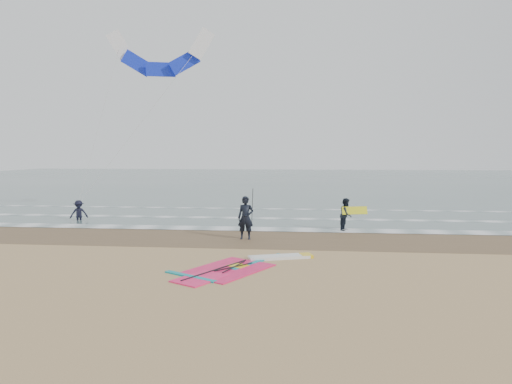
# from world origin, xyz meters

# --- Properties ---
(ground) EXTENTS (120.00, 120.00, 0.00)m
(ground) POSITION_xyz_m (0.00, 0.00, 0.00)
(ground) COLOR tan
(ground) RESTS_ON ground
(sea_water) EXTENTS (120.00, 80.00, 0.02)m
(sea_water) POSITION_xyz_m (0.00, 48.00, 0.01)
(sea_water) COLOR #47605E
(sea_water) RESTS_ON ground
(wet_sand_band) EXTENTS (120.00, 5.00, 0.01)m
(wet_sand_band) POSITION_xyz_m (0.00, 6.00, 0.00)
(wet_sand_band) COLOR brown
(wet_sand_band) RESTS_ON ground
(foam_waterline) EXTENTS (120.00, 9.15, 0.02)m
(foam_waterline) POSITION_xyz_m (0.00, 10.44, 0.03)
(foam_waterline) COLOR white
(foam_waterline) RESTS_ON ground
(windsurf_rig) EXTENTS (4.89, 4.63, 0.12)m
(windsurf_rig) POSITION_xyz_m (-0.09, 0.65, 0.03)
(windsurf_rig) COLOR white
(windsurf_rig) RESTS_ON ground
(person_standing) EXTENTS (0.73, 0.50, 1.95)m
(person_standing) POSITION_xyz_m (-0.62, 5.58, 0.98)
(person_standing) COLOR black
(person_standing) RESTS_ON ground
(person_walking) EXTENTS (0.88, 0.97, 1.63)m
(person_walking) POSITION_xyz_m (4.11, 8.35, 0.82)
(person_walking) COLOR black
(person_walking) RESTS_ON ground
(person_wading) EXTENTS (1.13, 0.91, 1.53)m
(person_wading) POSITION_xyz_m (-10.83, 10.19, 0.76)
(person_wading) COLOR black
(person_wading) RESTS_ON ground
(held_pole) EXTENTS (0.17, 0.86, 1.82)m
(held_pole) POSITION_xyz_m (-0.32, 5.58, 1.43)
(held_pole) COLOR black
(held_pole) RESTS_ON ground
(carried_kiteboard) EXTENTS (1.30, 0.51, 0.39)m
(carried_kiteboard) POSITION_xyz_m (4.51, 8.25, 1.03)
(carried_kiteboard) COLOR yellow
(carried_kiteboard) RESTS_ON ground
(surf_kite) EXTENTS (7.54, 2.72, 10.32)m
(surf_kite) POSITION_xyz_m (-6.61, 12.57, 9.58)
(surf_kite) COLOR white
(surf_kite) RESTS_ON ground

